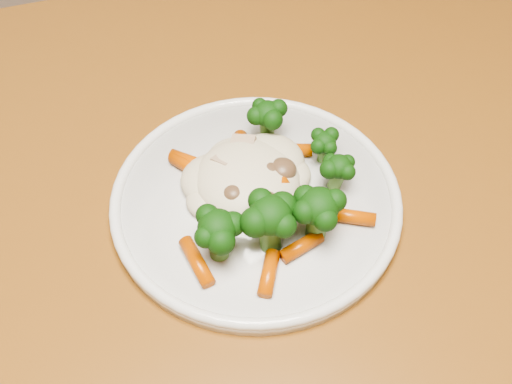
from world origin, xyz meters
The scene contains 3 objects.
dining_table centered at (0.13, 0.32, 0.64)m, with size 1.26×0.99×0.75m.
plate centered at (0.08, 0.33, 0.76)m, with size 0.25×0.25×0.01m, color silver.
meal centered at (0.08, 0.32, 0.78)m, with size 0.18×0.17×0.05m.
Camera 1 is at (-0.11, 0.03, 1.20)m, focal length 45.00 mm.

